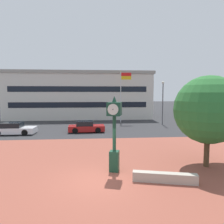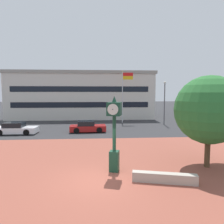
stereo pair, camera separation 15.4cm
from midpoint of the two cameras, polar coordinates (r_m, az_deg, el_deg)
ground_plane at (r=11.42m, az=-3.55°, el=-18.05°), size 200.00×200.00×0.00m
plaza_brick_paving at (r=14.21m, az=-3.69°, el=-13.28°), size 44.00×13.97×0.01m
planter_wall at (r=11.36m, az=14.42°, el=-16.97°), size 3.20×1.16×0.50m
street_clock at (r=11.95m, az=0.99°, el=-5.04°), size 0.94×0.95×4.34m
plaza_tree at (r=14.04m, az=25.69°, el=0.23°), size 4.41×4.10×5.56m
car_street_near at (r=25.41m, az=-24.52°, el=-4.17°), size 4.50×2.04×1.28m
car_street_mid at (r=24.48m, az=-6.50°, el=-4.07°), size 4.17×2.03×1.28m
flagpole_primary at (r=31.65m, az=3.36°, el=5.54°), size 1.65×0.14×7.80m
civic_building at (r=42.17m, az=-7.64°, el=4.62°), size 25.31×15.49×8.19m
street_lamp_post at (r=30.46m, az=14.25°, el=3.72°), size 0.36×0.36×6.15m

